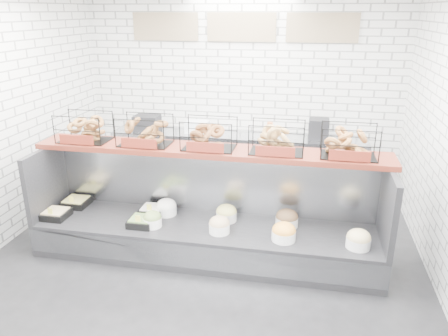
# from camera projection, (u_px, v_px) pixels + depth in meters

# --- Properties ---
(ground) EXTENTS (5.50, 5.50, 0.00)m
(ground) POSITION_uv_depth(u_px,v_px,m) (200.00, 268.00, 4.93)
(ground) COLOR black
(ground) RESTS_ON ground
(room_shell) EXTENTS (5.02, 5.51, 3.01)m
(room_shell) POSITION_uv_depth(u_px,v_px,m) (210.00, 76.00, 4.79)
(room_shell) COLOR silver
(room_shell) RESTS_ON ground
(display_case) EXTENTS (4.00, 0.90, 1.20)m
(display_case) POSITION_uv_depth(u_px,v_px,m) (207.00, 228.00, 5.14)
(display_case) COLOR black
(display_case) RESTS_ON ground
(bagel_shelf) EXTENTS (4.10, 0.50, 0.40)m
(bagel_shelf) POSITION_uv_depth(u_px,v_px,m) (209.00, 138.00, 4.94)
(bagel_shelf) COLOR #4B1810
(bagel_shelf) RESTS_ON display_case
(prep_counter) EXTENTS (4.00, 0.60, 1.20)m
(prep_counter) POSITION_uv_depth(u_px,v_px,m) (236.00, 160.00, 7.01)
(prep_counter) COLOR #93969B
(prep_counter) RESTS_ON ground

